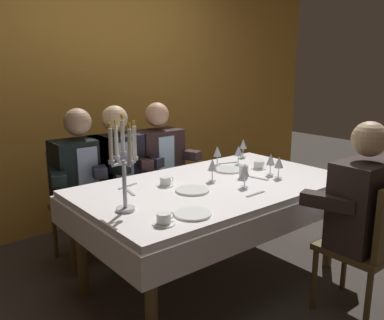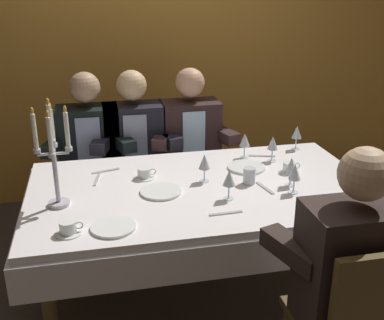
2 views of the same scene
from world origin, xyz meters
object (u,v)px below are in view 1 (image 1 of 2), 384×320
object	(u,v)px
dinner_plate_0	(229,170)
wine_glass_1	(243,145)
coffee_cup_0	(166,182)
wine_glass_0	(217,152)
wine_glass_2	(245,171)
dinner_plate_1	(193,214)
wine_glass_4	(239,151)
wine_glass_3	(212,165)
wine_glass_5	(279,163)
coffee_cup_2	(259,165)
water_tumbler_0	(244,171)
coffee_cup_1	(164,219)
seated_diner_2	(157,159)
dinner_plate_2	(192,190)
seated_diner_1	(116,166)
dining_table	(214,199)
seated_diner_3	(364,204)
seated_diner_0	(81,173)
wine_glass_6	(271,160)
candelabra	(124,167)

from	to	relation	value
dinner_plate_0	wine_glass_1	distance (m)	0.52
coffee_cup_0	wine_glass_0	bearing A→B (deg)	16.48
wine_glass_2	dinner_plate_1	bearing A→B (deg)	-162.96
wine_glass_4	wine_glass_0	bearing A→B (deg)	148.37
wine_glass_3	wine_glass_5	world-z (taller)	same
wine_glass_0	coffee_cup_2	size ratio (longest dim) A/B	1.24
wine_glass_5	water_tumbler_0	xyz separation A→B (m)	(-0.19, 0.17, -0.07)
coffee_cup_0	coffee_cup_1	bearing A→B (deg)	-126.26
wine_glass_1	wine_glass_2	distance (m)	0.93
coffee_cup_0	coffee_cup_2	bearing A→B (deg)	-6.14
wine_glass_3	seated_diner_2	bearing A→B (deg)	83.77
dinner_plate_2	coffee_cup_1	xyz separation A→B (m)	(-0.48, -0.35, 0.02)
wine_glass_1	seated_diner_1	xyz separation A→B (m)	(-1.05, 0.43, -0.12)
dinner_plate_1	wine_glass_1	size ratio (longest dim) A/B	1.29
dining_table	dinner_plate_2	distance (m)	0.27
water_tumbler_0	seated_diner_2	bearing A→B (deg)	99.28
dinner_plate_1	seated_diner_2	distance (m)	1.42
dining_table	dinner_plate_1	size ratio (longest dim) A/B	9.18
dinner_plate_2	coffee_cup_1	distance (m)	0.59
wine_glass_4	coffee_cup_0	world-z (taller)	wine_glass_4
wine_glass_0	wine_glass_4	world-z (taller)	same
water_tumbler_0	seated_diner_1	bearing A→B (deg)	121.54
dinner_plate_2	seated_diner_3	world-z (taller)	seated_diner_3
dinner_plate_0	seated_diner_0	size ratio (longest dim) A/B	0.19
wine_glass_3	seated_diner_1	world-z (taller)	seated_diner_1
dinner_plate_0	dinner_plate_1	distance (m)	1.02
dinner_plate_1	wine_glass_2	xyz separation A→B (m)	(0.61, 0.19, 0.11)
wine_glass_4	water_tumbler_0	bearing A→B (deg)	-129.79
wine_glass_2	seated_diner_0	size ratio (longest dim) A/B	0.13
dining_table	wine_glass_1	distance (m)	0.92
dinner_plate_0	wine_glass_0	size ratio (longest dim) A/B	1.41
wine_glass_5	coffee_cup_2	xyz separation A→B (m)	(0.09, 0.28, -0.09)
wine_glass_0	seated_diner_0	distance (m)	1.11
wine_glass_6	seated_diner_3	size ratio (longest dim) A/B	0.13
wine_glass_0	coffee_cup_2	distance (m)	0.36
dinner_plate_0	wine_glass_5	distance (m)	0.42
seated_diner_0	seated_diner_1	bearing A→B (deg)	0.00
wine_glass_2	wine_glass_3	world-z (taller)	same
coffee_cup_0	seated_diner_1	bearing A→B (deg)	89.38
water_tumbler_0	coffee_cup_2	size ratio (longest dim) A/B	0.70
coffee_cup_1	candelabra	bearing A→B (deg)	100.41
wine_glass_2	coffee_cup_1	distance (m)	0.84
seated_diner_0	seated_diner_1	distance (m)	0.32
dinner_plate_0	dinner_plate_2	size ratio (longest dim) A/B	1.02
wine_glass_0	wine_glass_6	distance (m)	0.49
wine_glass_2	coffee_cup_0	distance (m)	0.55
wine_glass_5	wine_glass_6	xyz separation A→B (m)	(0.02, 0.10, 0.00)
wine_glass_2	wine_glass_1	bearing A→B (deg)	44.44
seated_diner_2	seated_diner_3	bearing A→B (deg)	-80.25
wine_glass_2	seated_diner_0	xyz separation A→B (m)	(-0.71, 1.08, -0.12)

